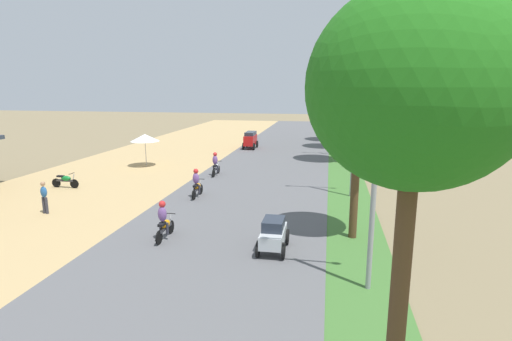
% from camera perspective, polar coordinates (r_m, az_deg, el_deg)
% --- Properties ---
extents(parked_motorbike_third, '(1.80, 0.54, 0.94)m').
position_cam_1_polar(parked_motorbike_third, '(27.30, -25.51, -1.23)').
color(parked_motorbike_third, black).
rests_on(parked_motorbike_third, dirt_shoulder).
extents(vendor_umbrella, '(2.20, 2.20, 2.52)m').
position_cam_1_polar(vendor_umbrella, '(32.18, -15.54, 4.52)').
color(vendor_umbrella, '#99999E').
rests_on(vendor_umbrella, dirt_shoulder).
extents(pedestrian_on_shoulder, '(0.40, 0.31, 1.62)m').
position_cam_1_polar(pedestrian_on_shoulder, '(22.19, -27.94, -3.19)').
color(pedestrian_on_shoulder, '#33333D').
rests_on(pedestrian_on_shoulder, dirt_shoulder).
extents(median_tree_nearest, '(2.95, 2.95, 7.55)m').
position_cam_1_polar(median_tree_nearest, '(5.82, 21.80, 10.42)').
color(median_tree_nearest, '#4C351E').
rests_on(median_tree_nearest, median_strip).
extents(median_tree_second, '(3.33, 3.33, 7.88)m').
position_cam_1_polar(median_tree_second, '(16.24, 14.62, 11.61)').
color(median_tree_second, '#4C351E').
rests_on(median_tree_second, median_strip).
extents(median_tree_third, '(3.73, 3.73, 9.55)m').
position_cam_1_polar(median_tree_third, '(33.01, 12.79, 13.32)').
color(median_tree_third, '#4C351E').
rests_on(median_tree_third, median_strip).
extents(median_tree_fourth, '(3.71, 3.71, 8.93)m').
position_cam_1_polar(median_tree_fourth, '(40.51, 12.67, 12.95)').
color(median_tree_fourth, '#4C351E').
rests_on(median_tree_fourth, median_strip).
extents(median_tree_fifth, '(4.11, 4.11, 8.47)m').
position_cam_1_polar(median_tree_fifth, '(46.20, 12.23, 11.94)').
color(median_tree_fifth, '#4C351E').
rests_on(median_tree_fifth, median_strip).
extents(streetlamp_near, '(3.16, 0.20, 7.77)m').
position_cam_1_polar(streetlamp_near, '(12.07, 16.81, 3.39)').
color(streetlamp_near, gray).
rests_on(streetlamp_near, median_strip).
extents(streetlamp_mid, '(3.16, 0.20, 7.86)m').
position_cam_1_polar(streetlamp_mid, '(22.80, 13.89, 7.48)').
color(streetlamp_mid, gray).
rests_on(streetlamp_mid, median_strip).
extents(streetlamp_far, '(3.16, 0.20, 7.32)m').
position_cam_1_polar(streetlamp_far, '(36.04, 12.65, 8.61)').
color(streetlamp_far, gray).
rests_on(streetlamp_far, median_strip).
extents(utility_pole_near, '(1.80, 0.20, 9.64)m').
position_cam_1_polar(utility_pole_near, '(29.75, 19.90, 8.92)').
color(utility_pole_near, brown).
rests_on(utility_pole_near, ground).
extents(car_hatchback_silver, '(1.04, 2.00, 1.23)m').
position_cam_1_polar(car_hatchback_silver, '(15.37, 2.49, -8.95)').
color(car_hatchback_silver, '#B7BCC1').
rests_on(car_hatchback_silver, road_strip).
extents(car_van_red, '(1.19, 2.41, 1.67)m').
position_cam_1_polar(car_van_red, '(40.09, -0.80, 4.49)').
color(car_van_red, red).
rests_on(car_van_red, road_strip).
extents(motorbike_foreground_rider, '(0.54, 1.80, 1.66)m').
position_cam_1_polar(motorbike_foreground_rider, '(16.78, -12.97, -7.03)').
color(motorbike_foreground_rider, black).
rests_on(motorbike_foreground_rider, road_strip).
extents(motorbike_ahead_second, '(0.54, 1.80, 1.66)m').
position_cam_1_polar(motorbike_ahead_second, '(22.68, -8.42, -1.88)').
color(motorbike_ahead_second, black).
rests_on(motorbike_ahead_second, road_strip).
extents(motorbike_ahead_third, '(0.54, 1.80, 1.66)m').
position_cam_1_polar(motorbike_ahead_third, '(28.07, -5.76, 0.86)').
color(motorbike_ahead_third, black).
rests_on(motorbike_ahead_third, road_strip).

